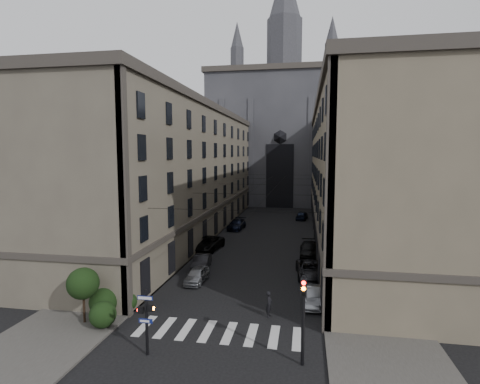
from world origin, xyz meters
The scene contains 20 objects.
ground centered at (0.00, 0.00, 0.00)m, with size 260.00×260.00×0.00m, color black.
sidewalk_left centered at (-10.50, 36.00, 0.07)m, with size 7.00×80.00×0.15m, color #383533.
sidewalk_right centered at (10.50, 36.00, 0.07)m, with size 7.00×80.00×0.15m, color #383533.
zebra_crossing centered at (0.00, 5.00, 0.01)m, with size 11.00×3.20×0.01m, color beige.
building_left centered at (-13.44, 36.00, 9.34)m, with size 13.60×60.60×18.85m.
building_right centered at (13.44, 36.00, 9.34)m, with size 13.60×60.60×18.85m.
gothic_tower centered at (0.00, 74.96, 17.80)m, with size 35.00×23.00×58.00m.
pedestrian_signal_left centered at (-3.51, 1.50, 2.32)m, with size 1.02×0.38×4.00m.
traffic_light_right centered at (5.60, 1.92, 3.29)m, with size 0.34×0.50×5.20m.
shrub_cluster centered at (-8.72, 5.01, 1.80)m, with size 3.90×4.40×3.90m.
tram_wires centered at (0.00, 35.63, 7.25)m, with size 14.00×60.00×0.43m.
car_left_near centered at (-4.20, 14.16, 0.69)m, with size 1.63×4.05×1.38m, color gray.
car_left_midnear centered at (-4.88, 18.17, 0.73)m, with size 1.54×4.42×1.45m, color black.
car_left_midfar centered at (-6.20, 25.67, 0.82)m, with size 2.72×5.90×1.64m, color black.
car_left_far centered at (-5.02, 38.97, 0.77)m, with size 2.17×5.33×1.55m, color black.
car_right_near centered at (6.20, 10.76, 0.69)m, with size 1.47×4.21×1.39m, color slate.
car_right_midnear centered at (6.18, 17.46, 0.76)m, with size 2.51×5.44×1.51m, color black.
car_right_midfar centered at (6.20, 25.07, 0.79)m, with size 2.21×5.45×1.58m, color black.
car_right_far centered at (5.04, 49.52, 0.75)m, with size 1.77×4.39×1.50m, color black.
pedestrian centered at (3.13, 8.00, 0.95)m, with size 0.69×0.46×1.91m, color black.
Camera 1 is at (5.60, -18.38, 11.92)m, focal length 28.00 mm.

